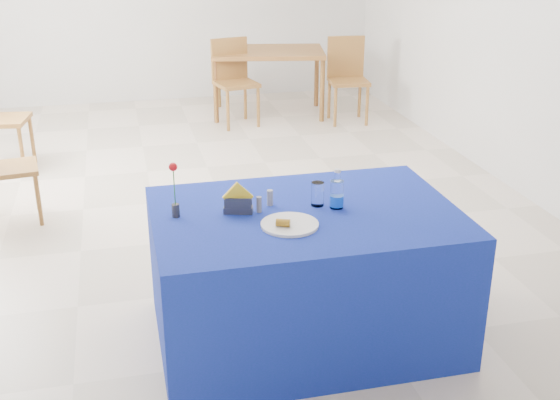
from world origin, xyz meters
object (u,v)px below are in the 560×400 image
at_px(plate, 290,225).
at_px(chair_bg_right, 347,73).
at_px(chair_bg_left, 233,75).
at_px(blue_table, 305,275).
at_px(water_bottle, 337,195).
at_px(oak_table, 268,57).

relative_size(plate, chair_bg_right, 0.31).
distance_m(chair_bg_left, chair_bg_right, 1.28).
bearing_deg(chair_bg_right, chair_bg_left, 178.57).
xyz_separation_m(blue_table, water_bottle, (0.17, 0.01, 0.45)).
distance_m(plate, chair_bg_right, 4.72).
bearing_deg(blue_table, chair_bg_left, 85.19).
distance_m(water_bottle, oak_table, 4.71).
relative_size(plate, oak_table, 0.21).
relative_size(plate, chair_bg_left, 0.31).
xyz_separation_m(plate, chair_bg_left, (0.50, 4.54, -0.22)).
relative_size(oak_table, chair_bg_left, 1.49).
xyz_separation_m(plate, oak_table, (0.96, 4.83, -0.09)).
bearing_deg(chair_bg_left, oak_table, 20.07).
bearing_deg(chair_bg_right, plate, -106.05).
bearing_deg(plate, chair_bg_left, 83.76).
distance_m(blue_table, chair_bg_right, 4.52).
height_order(oak_table, chair_bg_right, chair_bg_right).
xyz_separation_m(plate, chair_bg_right, (1.77, 4.37, -0.23)).
xyz_separation_m(oak_table, chair_bg_right, (0.81, -0.46, -0.14)).
height_order(plate, water_bottle, water_bottle).
bearing_deg(water_bottle, chair_bg_left, 87.42).
bearing_deg(plate, water_bottle, 29.96).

